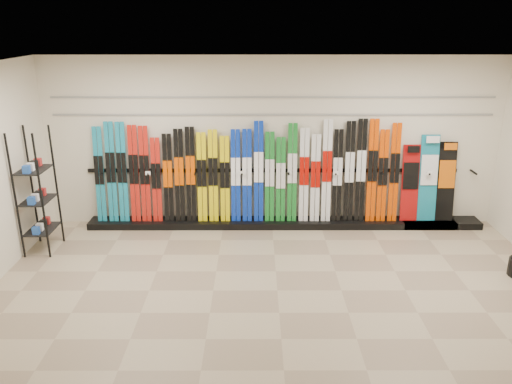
{
  "coord_description": "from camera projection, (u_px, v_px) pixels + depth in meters",
  "views": [
    {
      "loc": [
        -0.31,
        -6.08,
        3.55
      ],
      "look_at": [
        -0.29,
        1.0,
        1.1
      ],
      "focal_mm": 35.0,
      "sensor_mm": 36.0,
      "label": 1
    }
  ],
  "objects": [
    {
      "name": "snowboards",
      "position": [
        429.0,
        181.0,
        8.86
      ],
      "size": [
        0.95,
        0.24,
        1.54
      ],
      "color": "#990C0C",
      "rests_on": "ski_rack_base"
    },
    {
      "name": "accessory_rack",
      "position": [
        37.0,
        191.0,
        7.84
      ],
      "size": [
        0.4,
        0.6,
        1.99
      ],
      "primitive_type": "cube",
      "color": "black",
      "rests_on": "floor"
    },
    {
      "name": "slatwall_rail_1",
      "position": [
        273.0,
        97.0,
        8.5
      ],
      "size": [
        7.6,
        0.02,
        0.03
      ],
      "primitive_type": "cube",
      "color": "gray",
      "rests_on": "back_wall"
    },
    {
      "name": "skis",
      "position": [
        248.0,
        175.0,
        8.79
      ],
      "size": [
        5.37,
        0.21,
        1.83
      ],
      "color": "teal",
      "rests_on": "ski_rack_base"
    },
    {
      "name": "slatwall_rail_0",
      "position": [
        273.0,
        115.0,
        8.6
      ],
      "size": [
        7.6,
        0.02,
        0.03
      ],
      "primitive_type": "cube",
      "color": "gray",
      "rests_on": "back_wall"
    },
    {
      "name": "floor",
      "position": [
        277.0,
        290.0,
        6.91
      ],
      "size": [
        8.0,
        8.0,
        0.0
      ],
      "primitive_type": "plane",
      "color": "gray",
      "rests_on": "ground"
    },
    {
      "name": "ski_rack_base",
      "position": [
        284.0,
        223.0,
        9.04
      ],
      "size": [
        8.0,
        0.4,
        0.12
      ],
      "primitive_type": "cube",
      "color": "black",
      "rests_on": "floor"
    },
    {
      "name": "back_wall",
      "position": [
        273.0,
        143.0,
        8.78
      ],
      "size": [
        8.0,
        0.0,
        8.0
      ],
      "primitive_type": "plane",
      "rotation": [
        1.57,
        0.0,
        0.0
      ],
      "color": "beige",
      "rests_on": "floor"
    },
    {
      "name": "ceiling",
      "position": [
        281.0,
        69.0,
        5.93
      ],
      "size": [
        8.0,
        8.0,
        0.0
      ],
      "primitive_type": "plane",
      "rotation": [
        3.14,
        0.0,
        0.0
      ],
      "color": "silver",
      "rests_on": "back_wall"
    }
  ]
}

